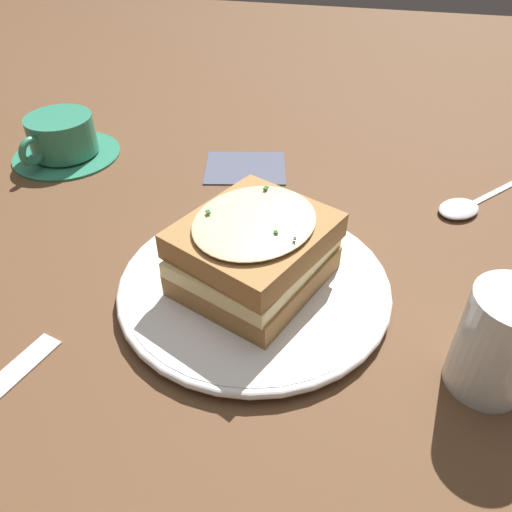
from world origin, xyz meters
The scene contains 7 objects.
ground_plane centered at (0.00, 0.00, 0.00)m, with size 2.40×2.40×0.00m, color brown.
dinner_plate centered at (0.00, -0.02, 0.01)m, with size 0.27×0.27×0.01m.
sandwich centered at (0.00, -0.02, 0.05)m, with size 0.16×0.17×0.08m.
teacup_with_saucer centered at (0.33, -0.24, 0.03)m, with size 0.15×0.15×0.06m.
water_glass centered at (-0.21, 0.04, 0.05)m, with size 0.06×0.06×0.10m, color silver.
spoon centered at (-0.22, -0.22, 0.00)m, with size 0.13×0.14×0.01m.
napkin centered at (0.07, -0.26, 0.00)m, with size 0.11×0.09×0.00m, color #4C5166.
Camera 1 is at (-0.08, 0.33, 0.35)m, focal length 35.00 mm.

